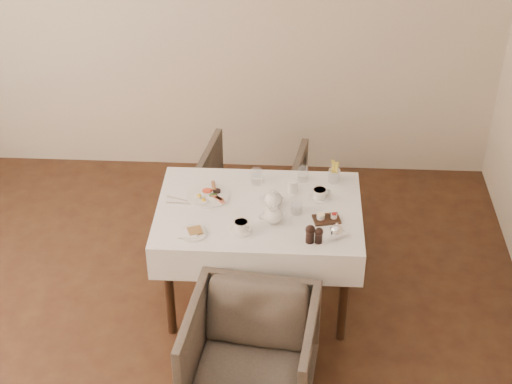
{
  "coord_description": "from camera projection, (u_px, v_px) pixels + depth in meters",
  "views": [
    {
      "loc": [
        0.64,
        -3.11,
        3.63
      ],
      "look_at": [
        0.43,
        0.92,
        0.82
      ],
      "focal_mm": 55.0,
      "sensor_mm": 36.0,
      "label": 1
    }
  ],
  "objects": [
    {
      "name": "glass_right",
      "position": [
        303.0,
        174.0,
        5.11
      ],
      "size": [
        0.08,
        0.08,
        0.1
      ],
      "primitive_type": "cylinder",
      "rotation": [
        0.0,
        0.0,
        -0.22
      ],
      "color": "silver",
      "rests_on": "table"
    },
    {
      "name": "teapot_centre",
      "position": [
        273.0,
        198.0,
        4.87
      ],
      "size": [
        0.15,
        0.12,
        0.12
      ],
      "primitive_type": null,
      "rotation": [
        0.0,
        0.0,
        -0.0
      ],
      "color": "white",
      "rests_on": "table"
    },
    {
      "name": "cutlery_knife",
      "position": [
        182.0,
        203.0,
        4.92
      ],
      "size": [
        0.2,
        0.02,
        0.0
      ],
      "primitive_type": "cube",
      "rotation": [
        0.0,
        0.0,
        1.54
      ],
      "color": "silver",
      "rests_on": "table"
    },
    {
      "name": "teacup_far",
      "position": [
        319.0,
        194.0,
        4.96
      ],
      "size": [
        0.14,
        0.14,
        0.07
      ],
      "rotation": [
        0.0,
        0.0,
        0.23
      ],
      "color": "white",
      "rests_on": "table"
    },
    {
      "name": "teacup_near",
      "position": [
        241.0,
        227.0,
        4.68
      ],
      "size": [
        0.14,
        0.14,
        0.07
      ],
      "rotation": [
        0.0,
        0.0,
        -0.42
      ],
      "color": "white",
      "rests_on": "table"
    },
    {
      "name": "cutlery_fork",
      "position": [
        180.0,
        199.0,
        4.96
      ],
      "size": [
        0.18,
        0.07,
        0.0
      ],
      "primitive_type": "cube",
      "rotation": [
        0.0,
        0.0,
        1.26
      ],
      "color": "silver",
      "rests_on": "table"
    },
    {
      "name": "glass_mid",
      "position": [
        297.0,
        206.0,
        4.82
      ],
      "size": [
        0.09,
        0.09,
        0.1
      ],
      "primitive_type": "cylinder",
      "rotation": [
        0.0,
        0.0,
        -0.28
      ],
      "color": "silver",
      "rests_on": "table"
    },
    {
      "name": "side_plate",
      "position": [
        192.0,
        233.0,
        4.67
      ],
      "size": [
        0.17,
        0.17,
        0.02
      ],
      "rotation": [
        0.0,
        0.0,
        0.16
      ],
      "color": "white",
      "rests_on": "table"
    },
    {
      "name": "armchair_far",
      "position": [
        252.0,
        193.0,
        5.76
      ],
      "size": [
        0.82,
        0.84,
        0.67
      ],
      "primitive_type": "imported",
      "rotation": [
        0.0,
        0.0,
        2.97
      ],
      "color": "#453D32",
      "rests_on": "ground"
    },
    {
      "name": "creamer",
      "position": [
        292.0,
        186.0,
        5.01
      ],
      "size": [
        0.08,
        0.08,
        0.08
      ],
      "primitive_type": "cylinder",
      "rotation": [
        0.0,
        0.0,
        0.11
      ],
      "color": "white",
      "rests_on": "table"
    },
    {
      "name": "silver_pot",
      "position": [
        336.0,
        231.0,
        4.61
      ],
      "size": [
        0.11,
        0.09,
        0.11
      ],
      "primitive_type": null,
      "rotation": [
        0.0,
        0.0,
        0.04
      ],
      "color": "white",
      "rests_on": "table"
    },
    {
      "name": "table",
      "position": [
        259.0,
        223.0,
        4.95
      ],
      "size": [
        1.28,
        0.88,
        0.75
      ],
      "color": "black",
      "rests_on": "ground"
    },
    {
      "name": "breakfast_plate",
      "position": [
        208.0,
        195.0,
        4.99
      ],
      "size": [
        0.27,
        0.27,
        0.03
      ],
      "rotation": [
        0.0,
        0.0,
        -0.26
      ],
      "color": "white",
      "rests_on": "table"
    },
    {
      "name": "armchair_near",
      "position": [
        251.0,
        356.0,
        4.44
      ],
      "size": [
        0.8,
        0.81,
        0.67
      ],
      "primitive_type": "imported",
      "rotation": [
        0.0,
        0.0,
        -0.13
      ],
      "color": "#453D32",
      "rests_on": "ground"
    },
    {
      "name": "condiment_board",
      "position": [
        326.0,
        218.0,
        4.78
      ],
      "size": [
        0.18,
        0.14,
        0.04
      ],
      "rotation": [
        0.0,
        0.0,
        0.21
      ],
      "color": "black",
      "rests_on": "table"
    },
    {
      "name": "pepper_mill_left",
      "position": [
        310.0,
        234.0,
        4.57
      ],
      "size": [
        0.07,
        0.07,
        0.12
      ],
      "primitive_type": null,
      "rotation": [
        0.0,
        0.0,
        0.32
      ],
      "color": "black",
      "rests_on": "table"
    },
    {
      "name": "fries_cup",
      "position": [
        334.0,
        173.0,
        5.09
      ],
      "size": [
        0.07,
        0.07,
        0.16
      ],
      "rotation": [
        0.0,
        0.0,
        0.28
      ],
      "color": "silver",
      "rests_on": "table"
    },
    {
      "name": "pepper_mill_right",
      "position": [
        319.0,
        235.0,
        4.57
      ],
      "size": [
        0.07,
        0.07,
        0.11
      ],
      "primitive_type": null,
      "rotation": [
        0.0,
        0.0,
        0.4
      ],
      "color": "black",
      "rests_on": "table"
    },
    {
      "name": "glass_left",
      "position": [
        256.0,
        176.0,
        5.09
      ],
      "size": [
        0.09,
        0.09,
        0.1
      ],
      "primitive_type": "cylinder",
      "rotation": [
        0.0,
        0.0,
        -0.3
      ],
      "color": "silver",
      "rests_on": "table"
    },
    {
      "name": "teapot_front",
      "position": [
        273.0,
        214.0,
        4.72
      ],
      "size": [
        0.2,
        0.18,
        0.13
      ],
      "primitive_type": null,
      "rotation": [
        0.0,
        0.0,
        0.32
      ],
      "color": "white",
      "rests_on": "table"
    }
  ]
}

